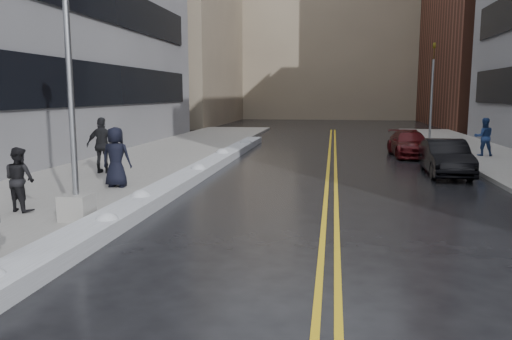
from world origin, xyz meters
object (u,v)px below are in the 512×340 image
at_px(lamppost, 72,117).
at_px(pedestrian_b, 20,179).
at_px(pedestrian_c, 116,157).
at_px(car_black, 446,158).
at_px(pedestrian_d, 103,145).
at_px(pedestrian_east, 484,137).
at_px(traffic_signal, 432,88).
at_px(car_maroon, 410,144).

bearing_deg(lamppost, pedestrian_b, 161.36).
height_order(pedestrian_b, pedestrian_c, pedestrian_c).
bearing_deg(pedestrian_b, pedestrian_c, -87.30).
xyz_separation_m(lamppost, car_black, (10.03, 9.00, -1.86)).
distance_m(pedestrian_d, pedestrian_east, 17.20).
relative_size(traffic_signal, pedestrian_c, 3.19).
distance_m(traffic_signal, car_maroon, 8.04).
xyz_separation_m(pedestrian_b, pedestrian_c, (0.96, 3.47, 0.14)).
distance_m(lamppost, pedestrian_b, 2.49).
relative_size(traffic_signal, car_maroon, 1.41).
distance_m(lamppost, traffic_signal, 24.98).
bearing_deg(lamppost, traffic_signal, 61.79).
xyz_separation_m(car_black, car_maroon, (-0.48, 5.80, -0.06)).
xyz_separation_m(traffic_signal, car_maroon, (-2.25, -7.20, -2.79)).
bearing_deg(car_black, pedestrian_d, -168.77).
relative_size(pedestrian_b, car_black, 0.39).
xyz_separation_m(traffic_signal, pedestrian_c, (-12.66, -17.91, -2.31)).
bearing_deg(pedestrian_b, pedestrian_east, -118.74).
height_order(traffic_signal, car_black, traffic_signal).
bearing_deg(car_maroon, pedestrian_d, -148.71).
bearing_deg(pedestrian_d, car_maroon, -150.46).
xyz_separation_m(pedestrian_c, pedestrian_d, (-1.68, 2.58, 0.09)).
relative_size(pedestrian_b, pedestrian_east, 0.90).
bearing_deg(car_maroon, car_black, -87.93).
bearing_deg(pedestrian_d, pedestrian_b, 92.39).
distance_m(traffic_signal, pedestrian_east, 8.09).
xyz_separation_m(lamppost, car_maroon, (9.55, 14.80, -1.92)).
xyz_separation_m(pedestrian_c, car_maroon, (10.41, 10.72, -0.47)).
bearing_deg(pedestrian_c, car_black, -157.18).
bearing_deg(pedestrian_d, pedestrian_c, 118.72).
xyz_separation_m(pedestrian_east, car_maroon, (-3.30, 0.47, -0.43)).
distance_m(pedestrian_d, car_black, 12.80).
height_order(pedestrian_east, car_black, pedestrian_east).
relative_size(lamppost, car_black, 1.87).
distance_m(lamppost, pedestrian_east, 19.31).
relative_size(lamppost, pedestrian_c, 4.05).
relative_size(traffic_signal, pedestrian_b, 3.74).
bearing_deg(car_black, lamppost, -137.40).
distance_m(pedestrian_b, car_black, 14.52).
distance_m(traffic_signal, pedestrian_d, 21.12).
height_order(pedestrian_b, pedestrian_east, pedestrian_east).
bearing_deg(pedestrian_east, pedestrian_b, 45.15).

